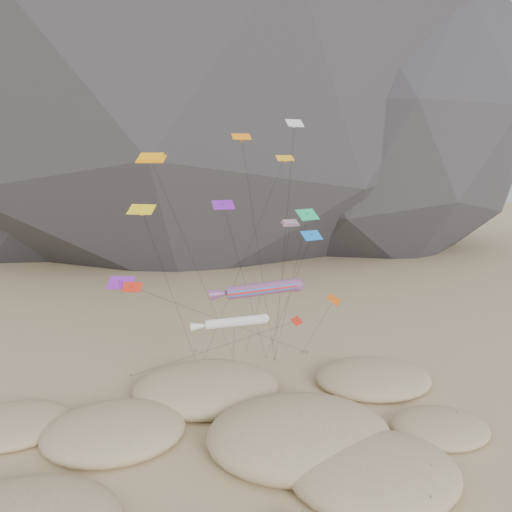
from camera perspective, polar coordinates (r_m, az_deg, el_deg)
The scene contains 9 objects.
ground at distance 43.88m, azimuth 0.69°, elevation -23.34°, with size 500.00×500.00×0.00m, color #CCB789.
dunes at distance 46.74m, azimuth -2.36°, elevation -19.96°, with size 49.18×37.97×4.35m.
dune_grass at distance 45.56m, azimuth -0.61°, elevation -20.66°, with size 42.56×29.21×1.57m.
kite_stakes at distance 64.25m, azimuth -1.94°, elevation -11.74°, with size 22.50×6.45×0.30m.
rainbow_tube_kite at distance 48.23m, azimuth 0.35°, elevation -3.82°, with size 9.33×16.63×13.55m.
white_tube_kite at distance 43.74m, azimuth -2.79°, elevation -7.58°, with size 6.87×15.77×11.56m.
orange_parafoil at distance 51.82m, azimuth -11.80°, elevation 10.64°, with size 10.95×10.44×25.56m.
multi_parafoil at distance 52.73m, azimuth 3.89°, elevation 3.47°, with size 2.30×13.43×18.72m.
delta_kites at distance 49.71m, azimuth -1.47°, elevation 2.77°, with size 23.57×16.42×28.69m.
Camera 1 is at (-7.66, -35.67, 24.38)m, focal length 35.00 mm.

